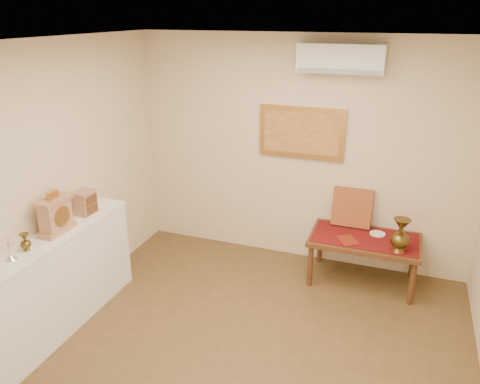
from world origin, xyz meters
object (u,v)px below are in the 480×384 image
at_px(low_table, 364,243).
at_px(mantel_clock, 56,215).
at_px(brass_urn_tall, 401,232).
at_px(wooden_chest, 85,202).
at_px(display_ledge, 54,284).

bearing_deg(low_table, mantel_clock, -146.84).
distance_m(brass_urn_tall, mantel_clock, 3.41).
bearing_deg(wooden_chest, low_table, 25.70).
distance_m(display_ledge, mantel_clock, 0.68).
relative_size(brass_urn_tall, mantel_clock, 1.09).
height_order(mantel_clock, wooden_chest, mantel_clock).
bearing_deg(low_table, brass_urn_tall, -29.55).
distance_m(brass_urn_tall, display_ledge, 3.48).
distance_m(wooden_chest, low_table, 3.04).
bearing_deg(low_table, wooden_chest, -154.30).
relative_size(mantel_clock, low_table, 0.34).
bearing_deg(display_ledge, brass_urn_tall, 28.88).
bearing_deg(wooden_chest, mantel_clock, -87.70).
distance_m(display_ledge, wooden_chest, 0.85).
bearing_deg(display_ledge, wooden_chest, 90.49).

